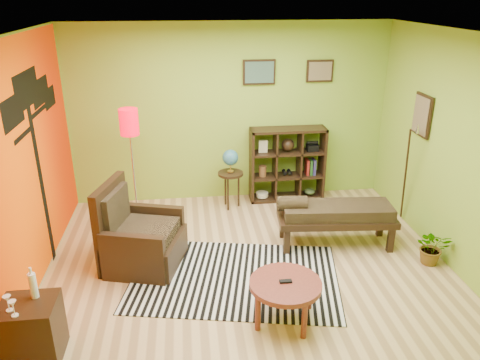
{
  "coord_description": "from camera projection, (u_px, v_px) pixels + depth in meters",
  "views": [
    {
      "loc": [
        -0.71,
        -4.9,
        3.22
      ],
      "look_at": [
        -0.07,
        0.37,
        1.05
      ],
      "focal_mm": 35.0,
      "sensor_mm": 36.0,
      "label": 1
    }
  ],
  "objects": [
    {
      "name": "ground",
      "position": [
        249.0,
        269.0,
        5.8
      ],
      "size": [
        5.0,
        5.0,
        0.0
      ],
      "primitive_type": "plane",
      "color": "tan",
      "rests_on": "ground"
    },
    {
      "name": "room_shell",
      "position": [
        242.0,
        129.0,
        5.12
      ],
      "size": [
        5.04,
        4.54,
        2.82
      ],
      "color": "#85AD34",
      "rests_on": "ground"
    },
    {
      "name": "zebra_rug",
      "position": [
        235.0,
        277.0,
        5.62
      ],
      "size": [
        2.73,
        2.06,
        0.01
      ],
      "primitive_type": "cube",
      "rotation": [
        0.0,
        0.0,
        -0.2
      ],
      "color": "silver",
      "rests_on": "ground"
    },
    {
      "name": "coffee_table",
      "position": [
        285.0,
        287.0,
        4.78
      ],
      "size": [
        0.74,
        0.74,
        0.48
      ],
      "color": "maroon",
      "rests_on": "ground"
    },
    {
      "name": "armchair",
      "position": [
        139.0,
        241.0,
        5.81
      ],
      "size": [
        1.09,
        1.08,
        1.07
      ],
      "color": "black",
      "rests_on": "ground"
    },
    {
      "name": "side_cabinet",
      "position": [
        32.0,
        330.0,
        4.32
      ],
      "size": [
        0.5,
        0.46,
        0.91
      ],
      "color": "black",
      "rests_on": "ground"
    },
    {
      "name": "floor_lamp",
      "position": [
        130.0,
        133.0,
        6.31
      ],
      "size": [
        0.26,
        0.26,
        1.75
      ],
      "color": "silver",
      "rests_on": "ground"
    },
    {
      "name": "globe_table",
      "position": [
        230.0,
        164.0,
        7.19
      ],
      "size": [
        0.39,
        0.39,
        0.96
      ],
      "color": "black",
      "rests_on": "ground"
    },
    {
      "name": "cube_shelf",
      "position": [
        288.0,
        164.0,
        7.54
      ],
      "size": [
        1.2,
        0.35,
        1.2
      ],
      "color": "black",
      "rests_on": "ground"
    },
    {
      "name": "bench",
      "position": [
        333.0,
        214.0,
        6.2
      ],
      "size": [
        1.6,
        0.68,
        0.72
      ],
      "color": "black",
      "rests_on": "ground"
    },
    {
      "name": "potted_plant",
      "position": [
        432.0,
        251.0,
        5.87
      ],
      "size": [
        0.54,
        0.57,
        0.36
      ],
      "primitive_type": "imported",
      "rotation": [
        0.0,
        0.0,
        -0.34
      ],
      "color": "#26661E",
      "rests_on": "ground"
    }
  ]
}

